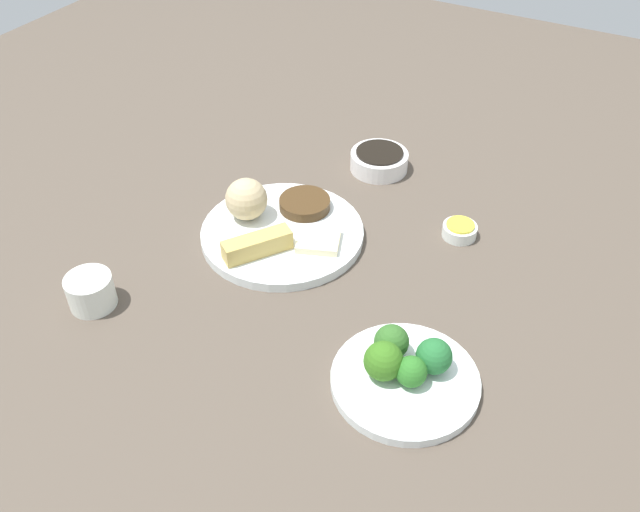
% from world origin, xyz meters
% --- Properties ---
extents(tabletop, '(2.20, 2.20, 0.02)m').
position_xyz_m(tabletop, '(0.00, 0.00, 0.01)').
color(tabletop, '#51463B').
rests_on(tabletop, ground).
extents(main_plate, '(0.26, 0.26, 0.02)m').
position_xyz_m(main_plate, '(0.05, 0.01, 0.03)').
color(main_plate, white).
rests_on(main_plate, tabletop).
extents(rice_scoop, '(0.07, 0.07, 0.07)m').
position_xyz_m(rice_scoop, '(0.12, 0.01, 0.07)').
color(rice_scoop, tan).
rests_on(rice_scoop, main_plate).
extents(spring_roll, '(0.09, 0.11, 0.03)m').
position_xyz_m(spring_roll, '(0.05, 0.08, 0.05)').
color(spring_roll, tan).
rests_on(spring_roll, main_plate).
extents(crab_rangoon_wonton, '(0.08, 0.08, 0.01)m').
position_xyz_m(crab_rangoon_wonton, '(-0.02, 0.01, 0.04)').
color(crab_rangoon_wonton, beige).
rests_on(crab_rangoon_wonton, main_plate).
extents(stir_fry_heap, '(0.09, 0.09, 0.02)m').
position_xyz_m(stir_fry_heap, '(0.05, -0.06, 0.04)').
color(stir_fry_heap, '#432D16').
rests_on(stir_fry_heap, main_plate).
extents(broccoli_plate, '(0.19, 0.19, 0.01)m').
position_xyz_m(broccoli_plate, '(-0.24, 0.19, 0.03)').
color(broccoli_plate, white).
rests_on(broccoli_plate, tabletop).
extents(broccoli_floret_0, '(0.05, 0.05, 0.05)m').
position_xyz_m(broccoli_floret_0, '(-0.22, 0.20, 0.06)').
color(broccoli_floret_0, '#356B1B').
rests_on(broccoli_floret_0, broccoli_plate).
extents(broccoli_floret_1, '(0.05, 0.05, 0.05)m').
position_xyz_m(broccoli_floret_1, '(-0.27, 0.16, 0.06)').
color(broccoli_floret_1, '#236630').
rests_on(broccoli_floret_1, broccoli_plate).
extents(broccoli_floret_2, '(0.04, 0.04, 0.04)m').
position_xyz_m(broccoli_floret_2, '(-0.25, 0.20, 0.05)').
color(broccoli_floret_2, '#2B6D24').
rests_on(broccoli_floret_2, broccoli_plate).
extents(broccoli_floret_4, '(0.05, 0.05, 0.05)m').
position_xyz_m(broccoli_floret_4, '(-0.21, 0.16, 0.06)').
color(broccoli_floret_4, '#306125').
rests_on(broccoli_floret_4, broccoli_plate).
extents(soy_sauce_bowl, '(0.11, 0.11, 0.03)m').
position_xyz_m(soy_sauce_bowl, '(0.00, -0.25, 0.04)').
color(soy_sauce_bowl, white).
rests_on(soy_sauce_bowl, tabletop).
extents(soy_sauce_bowl_liquid, '(0.09, 0.09, 0.00)m').
position_xyz_m(soy_sauce_bowl_liquid, '(0.00, -0.25, 0.06)').
color(soy_sauce_bowl_liquid, black).
rests_on(soy_sauce_bowl_liquid, soy_sauce_bowl).
extents(sauce_ramekin_hot_mustard, '(0.06, 0.06, 0.02)m').
position_xyz_m(sauce_ramekin_hot_mustard, '(-0.20, -0.13, 0.03)').
color(sauce_ramekin_hot_mustard, white).
rests_on(sauce_ramekin_hot_mustard, tabletop).
extents(sauce_ramekin_hot_mustard_liquid, '(0.05, 0.05, 0.00)m').
position_xyz_m(sauce_ramekin_hot_mustard_liquid, '(-0.20, -0.13, 0.04)').
color(sauce_ramekin_hot_mustard_liquid, yellow).
rests_on(sauce_ramekin_hot_mustard_liquid, sauce_ramekin_hot_mustard).
extents(teacup, '(0.07, 0.07, 0.05)m').
position_xyz_m(teacup, '(0.21, 0.27, 0.04)').
color(teacup, white).
rests_on(teacup, tabletop).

